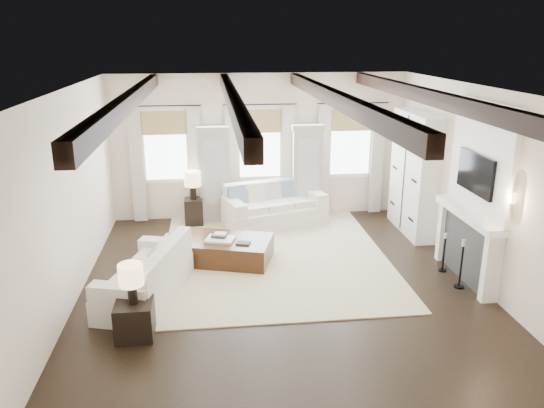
{
  "coord_description": "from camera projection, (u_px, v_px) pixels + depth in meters",
  "views": [
    {
      "loc": [
        -1.09,
        -7.79,
        3.95
      ],
      "look_at": [
        -0.05,
        0.96,
        1.15
      ],
      "focal_mm": 35.0,
      "sensor_mm": 36.0,
      "label": 1
    }
  ],
  "objects": [
    {
      "name": "book_lower",
      "position": [
        219.0,
        236.0,
        9.62
      ],
      "size": [
        0.31,
        0.27,
        0.04
      ],
      "primitive_type": "cube",
      "rotation": [
        0.0,
        0.0,
        -0.29
      ],
      "color": "#262628",
      "rests_on": "tray"
    },
    {
      "name": "sofa_back",
      "position": [
        274.0,
        208.0,
        11.56
      ],
      "size": [
        2.34,
        1.57,
        0.92
      ],
      "color": "white",
      "rests_on": "ground"
    },
    {
      "name": "sofa_left",
      "position": [
        149.0,
        277.0,
        8.28
      ],
      "size": [
        1.45,
        2.2,
        0.87
      ],
      "color": "white",
      "rests_on": "ground"
    },
    {
      "name": "ground",
      "position": [
        282.0,
        288.0,
        8.7
      ],
      "size": [
        7.5,
        7.5,
        0.0
      ],
      "primitive_type": "plane",
      "color": "black",
      "rests_on": "ground"
    },
    {
      "name": "ottoman",
      "position": [
        226.0,
        250.0,
        9.69
      ],
      "size": [
        1.84,
        1.44,
        0.43
      ],
      "primitive_type": "cube",
      "rotation": [
        0.0,
        0.0,
        -0.29
      ],
      "color": "black",
      "rests_on": "ground"
    },
    {
      "name": "area_rug",
      "position": [
        275.0,
        256.0,
        9.93
      ],
      "size": [
        4.11,
        4.88,
        0.02
      ],
      "primitive_type": "cube",
      "color": "beige",
      "rests_on": "ground"
    },
    {
      "name": "side_table_front",
      "position": [
        135.0,
        320.0,
        7.23
      ],
      "size": [
        0.51,
        0.51,
        0.51
      ],
      "primitive_type": "cube",
      "color": "black",
      "rests_on": "ground"
    },
    {
      "name": "book_loose",
      "position": [
        243.0,
        243.0,
        9.4
      ],
      "size": [
        0.28,
        0.24,
        0.03
      ],
      "primitive_type": "cube",
      "rotation": [
        0.0,
        0.0,
        -0.29
      ],
      "color": "#262628",
      "rests_on": "ottoman"
    },
    {
      "name": "candlestick_far",
      "position": [
        444.0,
        255.0,
        9.25
      ],
      "size": [
        0.14,
        0.14,
        0.7
      ],
      "color": "black",
      "rests_on": "ground"
    },
    {
      "name": "tray",
      "position": [
        220.0,
        239.0,
        9.57
      ],
      "size": [
        0.59,
        0.51,
        0.04
      ],
      "primitive_type": "cube",
      "rotation": [
        0.0,
        0.0,
        -0.29
      ],
      "color": "white",
      "rests_on": "ottoman"
    },
    {
      "name": "candlestick_near",
      "position": [
        461.0,
        268.0,
        8.62
      ],
      "size": [
        0.17,
        0.17,
        0.84
      ],
      "color": "black",
      "rests_on": "ground"
    },
    {
      "name": "side_table_back",
      "position": [
        194.0,
        212.0,
        11.54
      ],
      "size": [
        0.39,
        0.39,
        0.59
      ],
      "primitive_type": "cube",
      "color": "black",
      "rests_on": "ground"
    },
    {
      "name": "book_upper",
      "position": [
        220.0,
        234.0,
        9.61
      ],
      "size": [
        0.26,
        0.23,
        0.03
      ],
      "primitive_type": "cube",
      "rotation": [
        0.0,
        0.0,
        -0.29
      ],
      "color": "beige",
      "rests_on": "book_lower"
    },
    {
      "name": "room_shell",
      "position": [
        319.0,
        162.0,
        9.05
      ],
      "size": [
        6.54,
        7.54,
        3.22
      ],
      "color": "#F8E4CD",
      "rests_on": "ground"
    },
    {
      "name": "lamp_front",
      "position": [
        131.0,
        277.0,
        7.03
      ],
      "size": [
        0.33,
        0.33,
        0.57
      ],
      "color": "black",
      "rests_on": "side_table_front"
    },
    {
      "name": "lamp_back",
      "position": [
        193.0,
        180.0,
        11.32
      ],
      "size": [
        0.35,
        0.35,
        0.61
      ],
      "color": "black",
      "rests_on": "side_table_back"
    }
  ]
}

